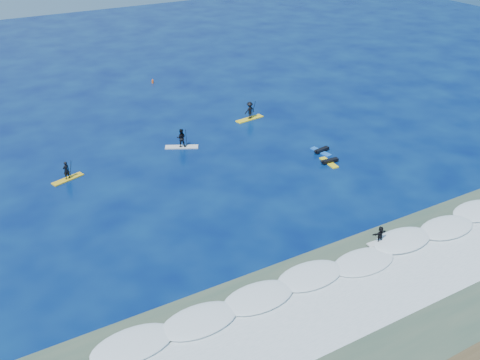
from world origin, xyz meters
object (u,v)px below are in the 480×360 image
sup_paddler_center (181,140)px  prone_paddler_far (321,151)px  sup_paddler_right (250,112)px  sup_paddler_left (67,173)px  marker_buoy (153,81)px  prone_paddler_near (329,161)px  wave_surfer (380,236)px

sup_paddler_center → prone_paddler_far: bearing=-6.9°
sup_paddler_center → sup_paddler_right: 9.74m
sup_paddler_left → marker_buoy: sup_paddler_left is taller
prone_paddler_far → sup_paddler_right: bearing=0.9°
sup_paddler_right → sup_paddler_center: bearing=-170.6°
marker_buoy → sup_paddler_center: bearing=-103.5°
sup_paddler_right → prone_paddler_far: size_ratio=1.40×
marker_buoy → sup_paddler_right: bearing=-74.2°
sup_paddler_center → prone_paddler_near: sup_paddler_center is taller
sup_paddler_left → prone_paddler_far: (22.27, -6.54, -0.45)m
marker_buoy → wave_surfer: bearing=-88.8°
prone_paddler_near → wave_surfer: bearing=161.9°
sup_paddler_center → prone_paddler_far: (11.07, -7.55, -0.67)m
sup_paddler_left → prone_paddler_near: sup_paddler_left is taller
marker_buoy → prone_paddler_far: bearing=-76.5°
prone_paddler_near → marker_buoy: marker_buoy is taller
wave_surfer → prone_paddler_far: bearing=70.7°
sup_paddler_right → prone_paddler_far: 10.55m
prone_paddler_near → prone_paddler_far: (0.74, 2.18, 0.00)m
prone_paddler_near → sup_paddler_right: bearing=8.6°
sup_paddler_center → wave_surfer: 22.20m
sup_paddler_left → marker_buoy: size_ratio=4.74×
sup_paddler_center → prone_paddler_near: size_ratio=1.36×
wave_surfer → marker_buoy: wave_surfer is taller
sup_paddler_left → wave_surfer: sup_paddler_left is taller
sup_paddler_right → marker_buoy: bearing=98.4°
prone_paddler_far → sup_paddler_center: bearing=47.0°
sup_paddler_left → prone_paddler_far: size_ratio=1.22×
wave_surfer → marker_buoy: 40.80m
prone_paddler_far → marker_buoy: marker_buoy is taller
prone_paddler_near → wave_surfer: wave_surfer is taller
wave_surfer → marker_buoy: size_ratio=3.07×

